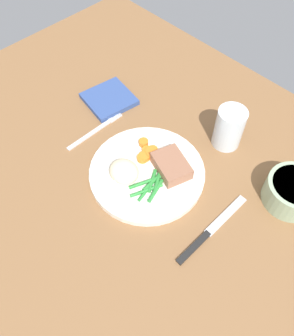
{
  "coord_description": "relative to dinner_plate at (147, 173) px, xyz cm",
  "views": [
    {
      "loc": [
        34.12,
        -31.74,
        66.38
      ],
      "look_at": [
        2.91,
        -1.4,
        4.6
      ],
      "focal_mm": 37.07,
      "sensor_mm": 36.0,
      "label": 1
    }
  ],
  "objects": [
    {
      "name": "dining_table",
      "position": [
        -2.91,
        1.4,
        -1.8
      ],
      "size": [
        120.0,
        90.0,
        2.0
      ],
      "color": "brown",
      "rests_on": "ground"
    },
    {
      "name": "dinner_plate",
      "position": [
        0.0,
        0.0,
        0.0
      ],
      "size": [
        25.62,
        25.62,
        1.6
      ],
      "primitive_type": "cylinder",
      "color": "white",
      "rests_on": "dining_table"
    },
    {
      "name": "meat_portion",
      "position": [
        3.46,
        4.03,
        2.25
      ],
      "size": [
        10.1,
        8.59,
        2.89
      ],
      "primitive_type": "cube",
      "rotation": [
        0.0,
        0.0,
        -0.32
      ],
      "color": "#936047",
      "rests_on": "dinner_plate"
    },
    {
      "name": "mashed_potatoes",
      "position": [
        -2.31,
        -4.61,
        2.75
      ],
      "size": [
        6.73,
        5.96,
        3.9
      ],
      "primitive_type": "ellipsoid",
      "color": "beige",
      "rests_on": "dinner_plate"
    },
    {
      "name": "carrot_slices",
      "position": [
        -3.21,
        3.24,
        1.36
      ],
      "size": [
        6.15,
        5.97,
        1.29
      ],
      "color": "orange",
      "rests_on": "dinner_plate"
    },
    {
      "name": "green_beans",
      "position": [
        3.48,
        -1.98,
        1.18
      ],
      "size": [
        6.06,
        9.98,
        0.83
      ],
      "color": "#2D8C38",
      "rests_on": "dinner_plate"
    },
    {
      "name": "fork",
      "position": [
        -18.07,
        -0.26,
        -0.6
      ],
      "size": [
        1.44,
        16.6,
        0.4
      ],
      "rotation": [
        0.0,
        0.0,
        -0.04
      ],
      "color": "silver",
      "rests_on": "dining_table"
    },
    {
      "name": "knife",
      "position": [
        18.75,
        -0.29,
        -0.6
      ],
      "size": [
        1.7,
        20.5,
        0.64
      ],
      "rotation": [
        0.0,
        0.0,
        -0.05
      ],
      "color": "black",
      "rests_on": "dining_table"
    },
    {
      "name": "water_glass",
      "position": [
        6.25,
        20.04,
        3.49
      ],
      "size": [
        6.63,
        6.63,
        10.13
      ],
      "color": "silver",
      "rests_on": "dining_table"
    },
    {
      "name": "salad_bowl",
      "position": [
        25.48,
        17.29,
        2.44
      ],
      "size": [
        11.53,
        11.53,
        5.74
      ],
      "color": "#99B28C",
      "rests_on": "dining_table"
    },
    {
      "name": "napkin",
      "position": [
        -23.79,
        9.26,
        -0.12
      ],
      "size": [
        13.15,
        13.26,
        1.35
      ],
      "primitive_type": "cube",
      "rotation": [
        0.0,
        0.0,
        -0.16
      ],
      "color": "#334C8C",
      "rests_on": "dining_table"
    }
  ]
}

